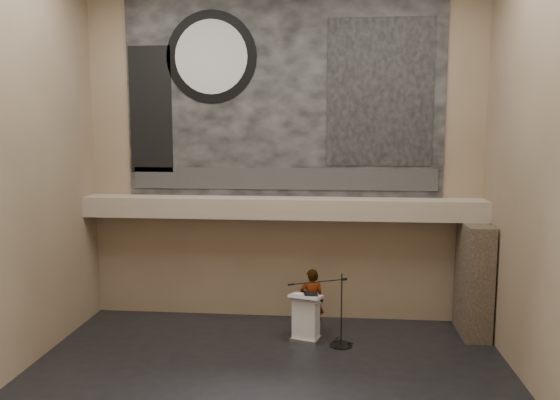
# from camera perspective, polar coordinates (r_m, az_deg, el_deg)

# --- Properties ---
(floor) EXTENTS (10.00, 10.00, 0.00)m
(floor) POSITION_cam_1_polar(r_m,az_deg,el_deg) (11.09, -1.61, -18.89)
(floor) COLOR black
(floor) RESTS_ON ground
(wall_back) EXTENTS (10.00, 0.02, 8.50)m
(wall_back) POSITION_cam_1_polar(r_m,az_deg,el_deg) (13.93, 0.31, 4.72)
(wall_back) COLOR #826D52
(wall_back) RESTS_ON floor
(wall_front) EXTENTS (10.00, 0.02, 8.50)m
(wall_front) POSITION_cam_1_polar(r_m,az_deg,el_deg) (6.02, -6.35, 0.94)
(wall_front) COLOR #826D52
(wall_front) RESTS_ON floor
(wall_left) EXTENTS (0.02, 8.00, 8.50)m
(wall_left) POSITION_cam_1_polar(r_m,az_deg,el_deg) (11.67, -26.92, 3.35)
(wall_left) COLOR #826D52
(wall_left) RESTS_ON floor
(wall_right) EXTENTS (0.02, 8.00, 8.50)m
(wall_right) POSITION_cam_1_polar(r_m,az_deg,el_deg) (10.58, 26.31, 3.04)
(wall_right) COLOR #826D52
(wall_right) RESTS_ON floor
(soffit) EXTENTS (10.00, 0.80, 0.50)m
(soffit) POSITION_cam_1_polar(r_m,az_deg,el_deg) (13.66, 0.16, -0.82)
(soffit) COLOR tan
(soffit) RESTS_ON wall_back
(sprinkler_left) EXTENTS (0.04, 0.04, 0.06)m
(sprinkler_left) POSITION_cam_1_polar(r_m,az_deg,el_deg) (13.88, -6.46, -1.90)
(sprinkler_left) COLOR #B2893D
(sprinkler_left) RESTS_ON soffit
(sprinkler_right) EXTENTS (0.04, 0.04, 0.06)m
(sprinkler_right) POSITION_cam_1_polar(r_m,az_deg,el_deg) (13.61, 8.13, -2.12)
(sprinkler_right) COLOR #B2893D
(sprinkler_right) RESTS_ON soffit
(banner) EXTENTS (8.00, 0.05, 5.00)m
(banner) POSITION_cam_1_polar(r_m,az_deg,el_deg) (13.90, 0.30, 10.69)
(banner) COLOR black
(banner) RESTS_ON wall_back
(banner_text_strip) EXTENTS (7.76, 0.02, 0.55)m
(banner_text_strip) POSITION_cam_1_polar(r_m,az_deg,el_deg) (13.90, 0.28, 2.23)
(banner_text_strip) COLOR #2C2C2C
(banner_text_strip) RESTS_ON banner
(banner_clock_rim) EXTENTS (2.30, 0.02, 2.30)m
(banner_clock_rim) POSITION_cam_1_polar(r_m,az_deg,el_deg) (14.22, -7.20, 14.61)
(banner_clock_rim) COLOR black
(banner_clock_rim) RESTS_ON banner
(banner_clock_face) EXTENTS (1.84, 0.02, 1.84)m
(banner_clock_face) POSITION_cam_1_polar(r_m,az_deg,el_deg) (14.20, -7.22, 14.62)
(banner_clock_face) COLOR silver
(banner_clock_face) RESTS_ON banner
(banner_building_print) EXTENTS (2.60, 0.02, 3.60)m
(banner_building_print) POSITION_cam_1_polar(r_m,az_deg,el_deg) (13.86, 10.40, 10.99)
(banner_building_print) COLOR black
(banner_building_print) RESTS_ON banner
(banner_brick_print) EXTENTS (1.10, 0.02, 3.20)m
(banner_brick_print) POSITION_cam_1_polar(r_m,az_deg,el_deg) (14.54, -13.36, 9.17)
(banner_brick_print) COLOR black
(banner_brick_print) RESTS_ON banner
(stone_pier) EXTENTS (0.60, 1.40, 2.70)m
(stone_pier) POSITION_cam_1_polar(r_m,az_deg,el_deg) (13.92, 19.59, -7.83)
(stone_pier) COLOR #3D3125
(stone_pier) RESTS_ON floor
(lectern) EXTENTS (0.84, 0.70, 1.14)m
(lectern) POSITION_cam_1_polar(r_m,az_deg,el_deg) (13.01, 2.73, -12.16)
(lectern) COLOR silver
(lectern) RESTS_ON floor
(binder) EXTENTS (0.34, 0.29, 0.04)m
(binder) POSITION_cam_1_polar(r_m,az_deg,el_deg) (12.79, 3.24, -9.84)
(binder) COLOR black
(binder) RESTS_ON lectern
(papers) EXTENTS (0.29, 0.33, 0.00)m
(papers) POSITION_cam_1_polar(r_m,az_deg,el_deg) (12.82, 1.96, -9.87)
(papers) COLOR white
(papers) RESTS_ON lectern
(speaker_person) EXTENTS (0.58, 0.39, 1.59)m
(speaker_person) POSITION_cam_1_polar(r_m,az_deg,el_deg) (13.39, 3.35, -10.50)
(speaker_person) COLOR white
(speaker_person) RESTS_ON floor
(mic_stand) EXTENTS (1.44, 0.79, 1.69)m
(mic_stand) POSITION_cam_1_polar(r_m,az_deg,el_deg) (12.86, 6.20, -13.83)
(mic_stand) COLOR black
(mic_stand) RESTS_ON floor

